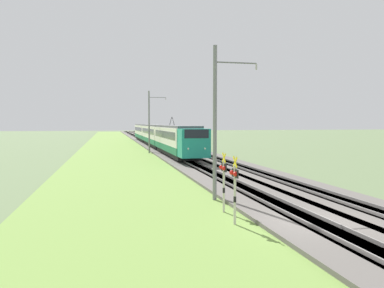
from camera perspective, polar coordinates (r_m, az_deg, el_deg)
ground_plane at (r=16.69m, az=17.95°, el=-12.19°), size 400.00×400.00×0.00m
ballast_main at (r=64.48m, az=-5.34°, el=-0.54°), size 240.00×4.40×0.30m
ballast_adjacent at (r=65.08m, az=-2.00°, el=-0.49°), size 240.00×4.40×0.30m
track_main at (r=64.48m, az=-5.34°, el=-0.53°), size 240.00×1.57×0.45m
track_adjacent at (r=65.08m, az=-2.00°, el=-0.49°), size 240.00×1.57×0.45m
grass_verge at (r=64.00m, az=-10.54°, el=-0.69°), size 240.00×13.79×0.12m
passenger_train at (r=66.19m, az=-5.56°, el=1.52°), size 61.52×3.00×5.16m
crossing_signal_near at (r=15.86m, az=6.51°, el=-6.14°), size 0.70×0.23×3.01m
crossing_signal_aux at (r=17.96m, az=4.83°, el=-5.08°), size 0.70×0.23×2.98m
catenary_mast_near at (r=20.64m, az=3.66°, el=3.38°), size 0.22×2.56×8.61m
catenary_mast_mid at (r=53.41m, az=-6.49°, el=3.44°), size 0.22×2.56×8.90m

